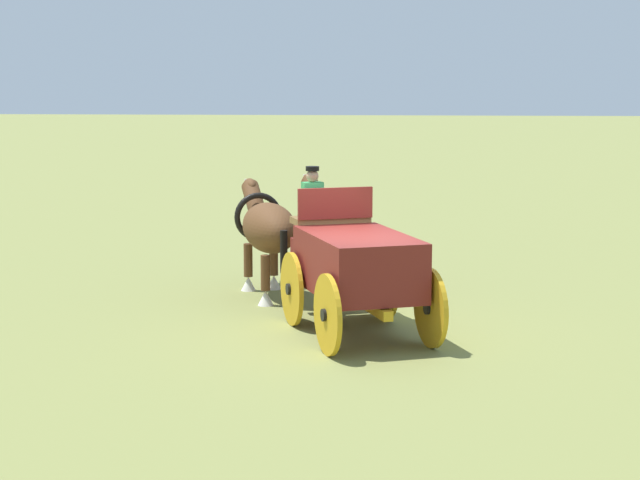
% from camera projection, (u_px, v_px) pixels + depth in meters
% --- Properties ---
extents(ground_plane, '(220.00, 220.00, 0.00)m').
position_uv_depth(ground_plane, '(358.00, 336.00, 17.82)').
color(ground_plane, olive).
extents(show_wagon, '(5.61, 2.96, 2.73)m').
position_uv_depth(show_wagon, '(355.00, 265.00, 17.79)').
color(show_wagon, maroon).
rests_on(show_wagon, ground).
extents(draft_horse_near, '(3.07, 1.70, 2.20)m').
position_uv_depth(draft_horse_near, '(268.00, 229.00, 20.92)').
color(draft_horse_near, brown).
rests_on(draft_horse_near, ground).
extents(draft_horse_off, '(3.08, 1.67, 2.27)m').
position_uv_depth(draft_horse_off, '(331.00, 224.00, 21.29)').
color(draft_horse_off, brown).
rests_on(draft_horse_off, ground).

